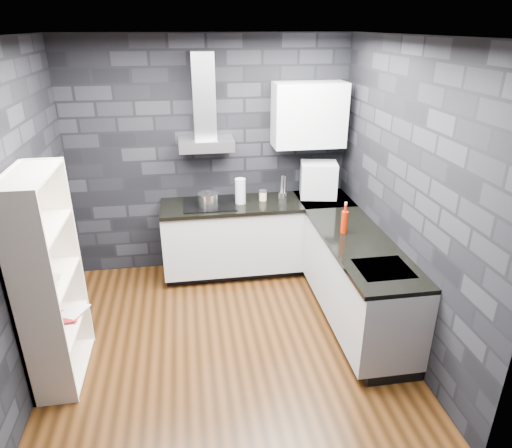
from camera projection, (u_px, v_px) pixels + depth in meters
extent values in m
plane|color=#3E210D|center=(227.00, 341.00, 4.36)|extent=(3.20, 3.20, 0.00)
plane|color=white|center=(218.00, 36.00, 3.27)|extent=(3.20, 3.20, 0.00)
cube|color=black|center=(210.00, 158.00, 5.28)|extent=(3.20, 0.05, 2.70)
cube|color=black|center=(252.00, 326.00, 2.35)|extent=(3.20, 0.05, 2.70)
cube|color=black|center=(17.00, 222.00, 3.58)|extent=(0.05, 3.20, 2.70)
cube|color=black|center=(406.00, 199.00, 4.05)|extent=(0.05, 3.20, 2.70)
cube|color=black|center=(257.00, 265.00, 5.62)|extent=(2.18, 0.50, 0.10)
cube|color=black|center=(358.00, 317.00, 4.62)|extent=(0.50, 1.78, 0.10)
cube|color=#B5B5B9|center=(257.00, 235.00, 5.41)|extent=(2.20, 0.60, 0.76)
cube|color=#B5B5B9|center=(358.00, 281.00, 4.44)|extent=(0.60, 1.80, 0.76)
cube|color=black|center=(257.00, 204.00, 5.24)|extent=(2.20, 0.62, 0.04)
cube|color=black|center=(361.00, 244.00, 4.28)|extent=(0.62, 1.80, 0.04)
cube|color=black|center=(324.00, 200.00, 5.37)|extent=(0.62, 0.62, 0.04)
cube|color=#ABABAF|center=(206.00, 144.00, 5.02)|extent=(0.60, 0.34, 0.12)
cube|color=#ABABAF|center=(204.00, 96.00, 4.87)|extent=(0.24, 0.20, 0.90)
cube|color=silver|center=(309.00, 115.00, 5.06)|extent=(0.80, 0.35, 0.70)
cube|color=black|center=(209.00, 204.00, 5.16)|extent=(0.58, 0.50, 0.01)
cube|color=#ABABAF|center=(383.00, 269.00, 3.82)|extent=(0.44, 0.40, 0.01)
cylinder|color=silver|center=(208.00, 200.00, 5.08)|extent=(0.24, 0.24, 0.13)
cylinder|color=#B7BFC4|center=(240.00, 191.00, 5.15)|extent=(0.15, 0.15, 0.29)
cylinder|color=#CEB989|center=(263.00, 196.00, 5.27)|extent=(0.10, 0.10, 0.11)
cylinder|color=silver|center=(282.00, 198.00, 5.20)|extent=(0.10, 0.10, 0.12)
cube|color=#AEB1B5|center=(318.00, 180.00, 5.27)|extent=(0.46, 0.39, 0.41)
cylinder|color=#941803|center=(344.00, 222.00, 4.43)|extent=(0.07, 0.07, 0.22)
cube|color=beige|center=(49.00, 281.00, 3.62)|extent=(0.42, 0.83, 1.80)
imported|color=white|center=(45.00, 283.00, 3.53)|extent=(0.26, 0.26, 0.06)
imported|color=maroon|center=(58.00, 308.00, 3.85)|extent=(0.15, 0.03, 0.20)
imported|color=#B2B2B2|center=(64.00, 299.00, 3.95)|extent=(0.17, 0.09, 0.24)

